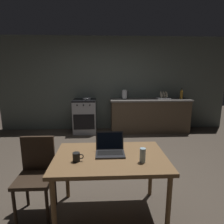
% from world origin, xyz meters
% --- Properties ---
extents(ground_plane, '(12.00, 12.00, 0.00)m').
position_xyz_m(ground_plane, '(0.00, 0.00, 0.00)').
color(ground_plane, '#473D33').
extents(back_wall, '(6.40, 0.10, 2.57)m').
position_xyz_m(back_wall, '(0.30, 2.56, 1.29)').
color(back_wall, '#525A54').
rests_on(back_wall, ground_plane).
extents(kitchen_counter, '(2.16, 0.64, 0.90)m').
position_xyz_m(kitchen_counter, '(1.26, 2.21, 0.45)').
color(kitchen_counter, '#4C3D2D').
rests_on(kitchen_counter, ground_plane).
extents(stove_oven, '(0.60, 0.62, 0.90)m').
position_xyz_m(stove_oven, '(-0.51, 2.21, 0.45)').
color(stove_oven, gray).
rests_on(stove_oven, ground_plane).
extents(dining_table, '(1.22, 0.82, 0.73)m').
position_xyz_m(dining_table, '(0.05, -0.96, 0.66)').
color(dining_table, brown).
rests_on(dining_table, ground_plane).
extents(chair, '(0.40, 0.40, 0.90)m').
position_xyz_m(chair, '(-0.80, -0.84, 0.52)').
color(chair, '#2D2116').
rests_on(chair, ground_plane).
extents(laptop, '(0.32, 0.28, 0.22)m').
position_xyz_m(laptop, '(0.05, -0.88, 0.78)').
color(laptop, '#232326').
rests_on(laptop, dining_table).
extents(electric_kettle, '(0.18, 0.15, 0.25)m').
position_xyz_m(electric_kettle, '(0.56, 2.21, 1.03)').
color(electric_kettle, black).
rests_on(electric_kettle, kitchen_counter).
extents(bottle, '(0.08, 0.08, 0.29)m').
position_xyz_m(bottle, '(2.10, 2.16, 1.04)').
color(bottle, '#8C601E').
rests_on(bottle, kitchen_counter).
extents(frying_pan, '(0.23, 0.40, 0.05)m').
position_xyz_m(frying_pan, '(-0.45, 2.18, 0.93)').
color(frying_pan, gray).
rests_on(frying_pan, stove_oven).
extents(coffee_mug, '(0.11, 0.08, 0.09)m').
position_xyz_m(coffee_mug, '(-0.30, -1.06, 0.78)').
color(coffee_mug, black).
rests_on(coffee_mug, dining_table).
extents(drinking_glass, '(0.06, 0.06, 0.15)m').
position_xyz_m(drinking_glass, '(0.37, -1.11, 0.81)').
color(drinking_glass, '#99B7C6').
rests_on(drinking_glass, dining_table).
extents(dish_rack, '(0.34, 0.26, 0.21)m').
position_xyz_m(dish_rack, '(1.63, 2.21, 0.95)').
color(dish_rack, silver).
rests_on(dish_rack, kitchen_counter).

